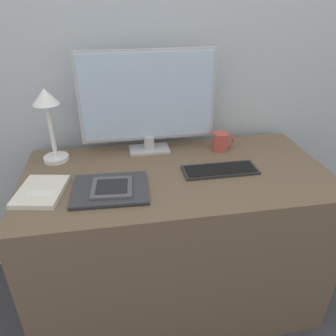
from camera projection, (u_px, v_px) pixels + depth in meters
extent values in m
plane|color=#38383D|center=(181.00, 318.00, 1.65)|extent=(10.00, 10.00, 0.00)
cube|color=#B2BCC6|center=(161.00, 50.00, 1.57)|extent=(3.60, 0.05, 2.40)
cube|color=brown|center=(176.00, 239.00, 1.61)|extent=(1.33, 0.66, 0.76)
cube|color=#B7B7BC|center=(149.00, 149.00, 1.62)|extent=(0.19, 0.11, 0.01)
cylinder|color=#B7B7BC|center=(149.00, 142.00, 1.60)|extent=(0.05, 0.05, 0.06)
cube|color=#B7B7BC|center=(148.00, 97.00, 1.49)|extent=(0.63, 0.01, 0.42)
cube|color=#ADC6E5|center=(148.00, 97.00, 1.49)|extent=(0.60, 0.01, 0.39)
cube|color=#282828|center=(220.00, 170.00, 1.43)|extent=(0.33, 0.12, 0.01)
cube|color=black|center=(220.00, 169.00, 1.42)|extent=(0.30, 0.10, 0.00)
cube|color=#232328|center=(110.00, 190.00, 1.29)|extent=(0.31, 0.25, 0.01)
cube|color=#333338|center=(110.00, 189.00, 1.29)|extent=(0.31, 0.25, 0.01)
cube|color=#4C4C51|center=(112.00, 187.00, 1.28)|extent=(0.17, 0.17, 0.01)
cube|color=black|center=(112.00, 186.00, 1.27)|extent=(0.13, 0.12, 0.00)
cylinder|color=white|center=(56.00, 158.00, 1.52)|extent=(0.11, 0.11, 0.02)
cylinder|color=white|center=(51.00, 131.00, 1.46)|extent=(0.02, 0.02, 0.25)
cone|color=white|center=(45.00, 96.00, 1.38)|extent=(0.11, 0.11, 0.07)
cube|color=silver|center=(41.00, 191.00, 1.27)|extent=(0.21, 0.25, 0.02)
cube|color=silver|center=(39.00, 194.00, 1.24)|extent=(0.10, 0.06, 0.00)
cylinder|color=#B7473D|center=(220.00, 141.00, 1.60)|extent=(0.08, 0.08, 0.09)
torus|color=#B7473D|center=(229.00, 141.00, 1.61)|extent=(0.06, 0.01, 0.06)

